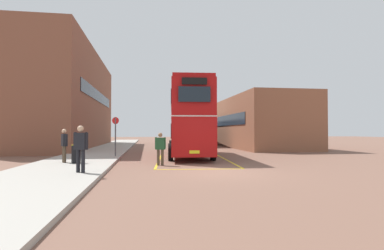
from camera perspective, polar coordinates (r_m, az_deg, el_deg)
ground_plane at (r=26.64m, az=-2.31°, el=-4.86°), size 135.60×135.60×0.00m
sidewalk_left at (r=29.11m, az=-15.70°, el=-4.37°), size 4.00×57.60×0.14m
brick_building_left at (r=34.53m, az=-22.63°, el=4.29°), size 6.44×23.07×9.90m
depot_building_right at (r=33.70m, az=11.51°, el=0.34°), size 6.39×17.96×5.19m
double_decker_bus at (r=20.44m, az=-0.59°, el=1.09°), size 3.31×10.30×4.75m
single_deck_bus at (r=35.70m, az=0.99°, el=-1.30°), size 3.02×9.95×3.02m
pedestrian_boarding at (r=14.97m, az=-6.04°, el=-4.11°), size 0.53×0.34×1.62m
pedestrian_waiting_near at (r=16.20m, az=-23.11°, el=-3.19°), size 0.41×0.52×1.67m
pedestrian_waiting_far at (r=12.04m, az=-20.39°, el=-3.60°), size 0.55×0.43×1.76m
litter_bin at (r=15.72m, az=-21.15°, el=-5.12°), size 0.46×0.46×0.90m
bus_stop_sign at (r=19.41m, az=-14.35°, el=-1.37°), size 0.43×0.16×2.45m
bay_marking_yellow at (r=18.62m, az=-0.01°, el=-6.41°), size 5.07×12.46×0.01m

